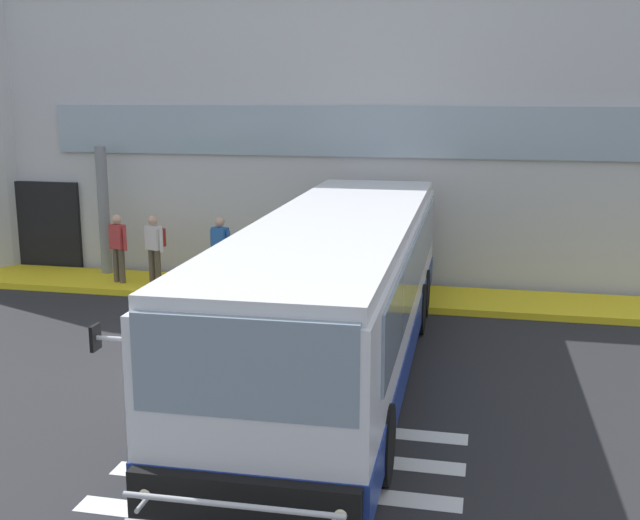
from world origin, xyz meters
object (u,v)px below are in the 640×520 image
object	(u,v)px
bus_main_foreground	(338,296)
safety_bollard_yellow	(257,287)
entry_support_column	(104,210)
passenger_at_curb_edge	(221,248)
passenger_by_doorway	(155,245)
passenger_near_column	(118,245)

from	to	relation	value
bus_main_foreground	safety_bollard_yellow	distance (m)	4.56
entry_support_column	bus_main_foreground	world-z (taller)	entry_support_column
passenger_at_curb_edge	passenger_by_doorway	bearing A→B (deg)	-176.45
passenger_at_curb_edge	bus_main_foreground	bearing A→B (deg)	-51.42
passenger_by_doorway	safety_bollard_yellow	world-z (taller)	passenger_by_doorway
bus_main_foreground	passenger_near_column	xyz separation A→B (m)	(-6.36, 4.57, -0.26)
entry_support_column	bus_main_foreground	bearing A→B (deg)	-37.37
passenger_near_column	passenger_at_curb_edge	distance (m)	2.57
safety_bollard_yellow	passenger_by_doorway	bearing A→B (deg)	160.95
passenger_by_doorway	safety_bollard_yellow	xyz separation A→B (m)	(2.87, -0.99, -0.66)
bus_main_foreground	passenger_by_doorway	bearing A→B (deg)	139.39
passenger_by_doorway	safety_bollard_yellow	bearing A→B (deg)	-19.05
passenger_by_doorway	entry_support_column	bearing A→B (deg)	154.87
entry_support_column	safety_bollard_yellow	world-z (taller)	entry_support_column
passenger_at_curb_edge	passenger_near_column	bearing A→B (deg)	-175.81
passenger_near_column	passenger_at_curb_edge	xyz separation A→B (m)	(2.56, 0.19, 0.00)
passenger_at_curb_edge	safety_bollard_yellow	xyz separation A→B (m)	(1.23, -1.09, -0.63)
passenger_near_column	safety_bollard_yellow	distance (m)	3.95
passenger_near_column	entry_support_column	bearing A→B (deg)	131.77
passenger_near_column	passenger_by_doorway	bearing A→B (deg)	5.33
bus_main_foreground	passenger_at_curb_edge	xyz separation A→B (m)	(-3.80, 4.76, -0.26)
passenger_near_column	passenger_by_doorway	size ratio (longest dim) A/B	1.00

